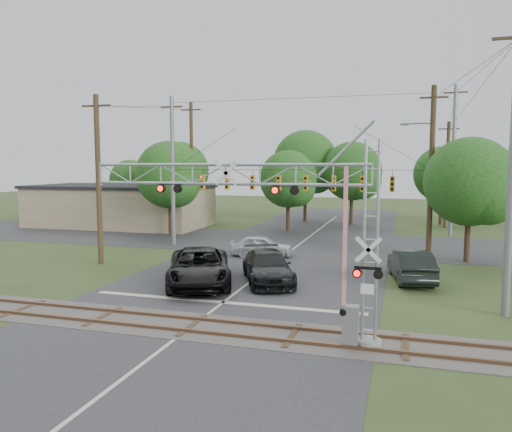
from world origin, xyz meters
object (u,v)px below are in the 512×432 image
(car_dark, at_px, (268,267))
(sedan_silver, at_px, (261,246))
(commercial_building, at_px, (121,205))
(streetlight, at_px, (428,175))
(crossing_gantry, at_px, (279,218))
(pickup_black, at_px, (199,267))
(traffic_signal_span, at_px, (304,175))

(car_dark, xyz_separation_m, sedan_silver, (-2.40, 7.19, -0.11))
(commercial_building, height_order, streetlight, streetlight)
(streetlight, bearing_deg, crossing_gantry, -103.38)
(pickup_black, bearing_deg, crossing_gantry, -70.76)
(streetlight, bearing_deg, sedan_silver, -137.83)
(traffic_signal_span, xyz_separation_m, commercial_building, (-20.95, 9.52, -3.47))
(car_dark, bearing_deg, pickup_black, -177.21)
(sedan_silver, bearing_deg, streetlight, -56.24)
(crossing_gantry, height_order, pickup_black, crossing_gantry)
(car_dark, height_order, sedan_silver, car_dark)
(car_dark, height_order, commercial_building, commercial_building)
(crossing_gantry, distance_m, pickup_black, 9.62)
(commercial_building, bearing_deg, car_dark, -43.88)
(pickup_black, relative_size, commercial_building, 0.38)
(crossing_gantry, height_order, car_dark, crossing_gantry)
(traffic_signal_span, height_order, commercial_building, traffic_signal_span)
(traffic_signal_span, distance_m, streetlight, 11.40)
(crossing_gantry, xyz_separation_m, traffic_signal_span, (-2.70, 18.36, 1.13))
(pickup_black, distance_m, sedan_silver, 8.85)
(crossing_gantry, xyz_separation_m, pickup_black, (-5.95, 6.71, -3.49))
(pickup_black, distance_m, car_dark, 3.66)
(crossing_gantry, xyz_separation_m, streetlight, (6.09, 25.61, 1.04))
(pickup_black, height_order, sedan_silver, pickup_black)
(crossing_gantry, relative_size, streetlight, 1.12)
(crossing_gantry, xyz_separation_m, commercial_building, (-23.65, 27.88, -2.34))
(car_dark, relative_size, commercial_building, 0.32)
(sedan_silver, bearing_deg, traffic_signal_span, -48.01)
(crossing_gantry, relative_size, commercial_building, 0.61)
(sedan_silver, height_order, commercial_building, commercial_building)
(sedan_silver, relative_size, commercial_building, 0.24)
(traffic_signal_span, height_order, car_dark, traffic_signal_span)
(traffic_signal_span, xyz_separation_m, sedan_silver, (-2.36, -2.85, -4.84))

